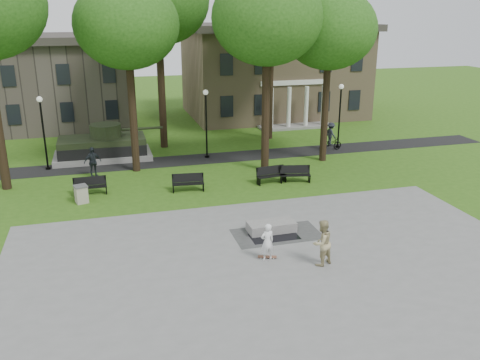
{
  "coord_description": "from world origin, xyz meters",
  "views": [
    {
      "loc": [
        -6.43,
        -21.24,
        9.78
      ],
      "look_at": [
        0.27,
        2.86,
        1.4
      ],
      "focal_mm": 38.0,
      "sensor_mm": 36.0,
      "label": 1
    }
  ],
  "objects_px": {
    "concrete_block": "(271,227)",
    "friend_watching": "(322,243)",
    "trash_bin": "(81,194)",
    "cyclist": "(331,139)",
    "park_bench_0": "(90,185)",
    "skateboarder": "(267,242)"
  },
  "relations": [
    {
      "from": "skateboarder",
      "to": "cyclist",
      "type": "distance_m",
      "value": 18.11
    },
    {
      "from": "skateboarder",
      "to": "park_bench_0",
      "type": "relative_size",
      "value": 0.88
    },
    {
      "from": "friend_watching",
      "to": "cyclist",
      "type": "height_order",
      "value": "cyclist"
    },
    {
      "from": "skateboarder",
      "to": "park_bench_0",
      "type": "xyz_separation_m",
      "value": [
        -7.01,
        10.12,
        -0.3
      ]
    },
    {
      "from": "cyclist",
      "to": "trash_bin",
      "type": "xyz_separation_m",
      "value": [
        -17.39,
        -6.23,
        -0.37
      ]
    },
    {
      "from": "concrete_block",
      "to": "friend_watching",
      "type": "xyz_separation_m",
      "value": [
        0.87,
        -3.63,
        0.73
      ]
    },
    {
      "from": "concrete_block",
      "to": "park_bench_0",
      "type": "xyz_separation_m",
      "value": [
        -8.11,
        7.47,
        0.28
      ]
    },
    {
      "from": "skateboarder",
      "to": "friend_watching",
      "type": "relative_size",
      "value": 0.83
    },
    {
      "from": "park_bench_0",
      "to": "skateboarder",
      "type": "bearing_deg",
      "value": -56.35
    },
    {
      "from": "park_bench_0",
      "to": "cyclist",
      "type": "bearing_deg",
      "value": 15.46
    },
    {
      "from": "concrete_block",
      "to": "friend_watching",
      "type": "relative_size",
      "value": 1.15
    },
    {
      "from": "park_bench_0",
      "to": "trash_bin",
      "type": "bearing_deg",
      "value": -111.68
    },
    {
      "from": "skateboarder",
      "to": "friend_watching",
      "type": "distance_m",
      "value": 2.2
    },
    {
      "from": "concrete_block",
      "to": "trash_bin",
      "type": "bearing_deg",
      "value": 143.82
    },
    {
      "from": "trash_bin",
      "to": "concrete_block",
      "type": "bearing_deg",
      "value": -36.18
    },
    {
      "from": "trash_bin",
      "to": "cyclist",
      "type": "bearing_deg",
      "value": 19.71
    },
    {
      "from": "cyclist",
      "to": "trash_bin",
      "type": "distance_m",
      "value": 18.47
    },
    {
      "from": "skateboarder",
      "to": "park_bench_0",
      "type": "height_order",
      "value": "skateboarder"
    },
    {
      "from": "friend_watching",
      "to": "concrete_block",
      "type": "bearing_deg",
      "value": -97.18
    },
    {
      "from": "park_bench_0",
      "to": "trash_bin",
      "type": "relative_size",
      "value": 1.88
    },
    {
      "from": "concrete_block",
      "to": "trash_bin",
      "type": "distance_m",
      "value": 10.61
    },
    {
      "from": "park_bench_0",
      "to": "concrete_block",
      "type": "bearing_deg",
      "value": -43.7
    }
  ]
}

